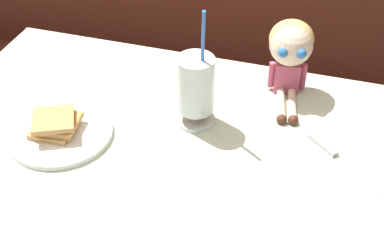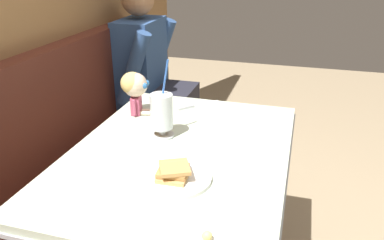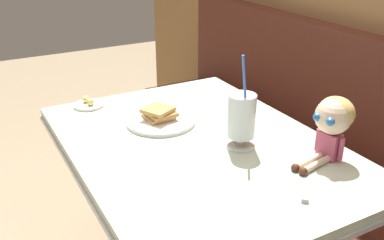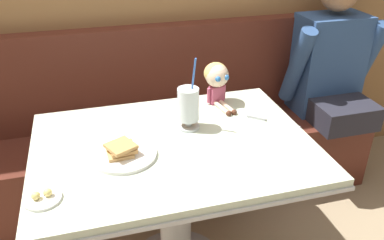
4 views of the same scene
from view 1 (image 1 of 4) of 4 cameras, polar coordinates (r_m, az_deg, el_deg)
booth_bench at (r=2.04m, az=2.17°, el=0.05°), size 2.60×0.48×1.00m
diner_table at (r=1.45m, az=-4.31°, el=-8.01°), size 1.11×0.81×0.74m
toast_plate at (r=1.35m, az=-13.57°, el=-1.06°), size 0.25×0.25×0.06m
milkshake_glass at (r=1.30m, az=0.37°, el=3.43°), size 0.10×0.10×0.32m
butter_knife at (r=1.30m, az=14.32°, el=-3.34°), size 0.19×0.17×0.01m
seated_doll at (r=1.42m, az=10.13°, el=7.29°), size 0.13×0.23×0.20m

